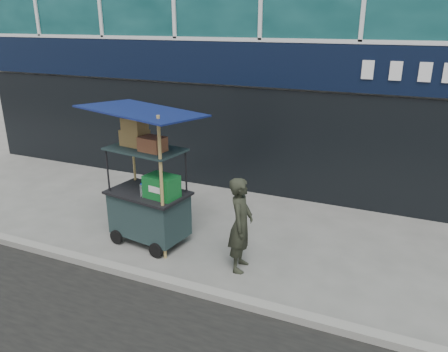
% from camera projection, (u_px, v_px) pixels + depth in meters
% --- Properties ---
extents(ground, '(80.00, 80.00, 0.00)m').
position_uv_depth(ground, '(171.00, 278.00, 6.79)').
color(ground, '#62625D').
rests_on(ground, ground).
extents(curb, '(80.00, 0.18, 0.12)m').
position_uv_depth(curb, '(165.00, 282.00, 6.60)').
color(curb, gray).
rests_on(curb, ground).
extents(vendor_cart, '(2.01, 1.55, 2.49)m').
position_uv_depth(vendor_cart, '(149.00, 197.00, 7.62)').
color(vendor_cart, '#1B2E2F').
rests_on(vendor_cart, ground).
extents(vendor_man, '(0.45, 0.61, 1.55)m').
position_uv_depth(vendor_man, '(241.00, 225.00, 6.82)').
color(vendor_man, '#25291E').
rests_on(vendor_man, ground).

